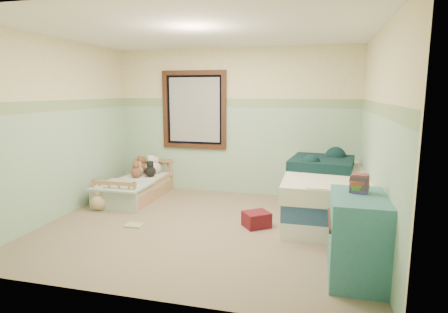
% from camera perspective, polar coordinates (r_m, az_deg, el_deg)
% --- Properties ---
extents(floor, '(4.20, 3.60, 0.02)m').
position_cam_1_polar(floor, '(5.07, -3.23, -10.73)').
color(floor, '#816852').
rests_on(floor, ground).
extents(ceiling, '(4.20, 3.60, 0.02)m').
position_cam_1_polar(ceiling, '(4.80, -3.54, 18.70)').
color(ceiling, white).
rests_on(ceiling, wall_back).
extents(wall_back, '(4.20, 0.04, 2.50)m').
position_cam_1_polar(wall_back, '(6.50, 1.45, 5.26)').
color(wall_back, '#D1C186').
rests_on(wall_back, floor).
extents(wall_front, '(4.20, 0.04, 2.50)m').
position_cam_1_polar(wall_front, '(3.12, -13.42, -0.02)').
color(wall_front, '#D1C186').
rests_on(wall_front, floor).
extents(wall_left, '(0.04, 3.60, 2.50)m').
position_cam_1_polar(wall_left, '(5.77, -23.74, 3.84)').
color(wall_left, '#D1C186').
rests_on(wall_left, floor).
extents(wall_right, '(0.04, 3.60, 2.50)m').
position_cam_1_polar(wall_right, '(4.60, 22.46, 2.61)').
color(wall_right, '#D1C186').
rests_on(wall_right, floor).
extents(wainscot_mint, '(4.20, 0.01, 1.50)m').
position_cam_1_polar(wainscot_mint, '(6.55, 1.40, 0.89)').
color(wainscot_mint, '#8AB891').
rests_on(wainscot_mint, floor).
extents(border_strip, '(4.20, 0.01, 0.15)m').
position_cam_1_polar(border_strip, '(6.47, 1.43, 8.12)').
color(border_strip, '#3A6041').
rests_on(border_strip, wall_back).
extents(window_frame, '(1.16, 0.06, 1.36)m').
position_cam_1_polar(window_frame, '(6.64, -4.57, 7.06)').
color(window_frame, black).
rests_on(window_frame, wall_back).
extents(window_blinds, '(0.92, 0.01, 1.12)m').
position_cam_1_polar(window_blinds, '(6.65, -4.54, 7.07)').
color(window_blinds, '#AEAEAA').
rests_on(window_blinds, window_frame).
extents(toddler_bed_frame, '(0.73, 1.46, 0.19)m').
position_cam_1_polar(toddler_bed_frame, '(6.52, -13.13, -5.31)').
color(toddler_bed_frame, '#9A6538').
rests_on(toddler_bed_frame, floor).
extents(toddler_mattress, '(0.67, 1.40, 0.12)m').
position_cam_1_polar(toddler_mattress, '(6.48, -13.18, -4.00)').
color(toddler_mattress, silver).
rests_on(toddler_mattress, toddler_bed_frame).
extents(patchwork_quilt, '(0.79, 0.73, 0.03)m').
position_cam_1_polar(patchwork_quilt, '(6.08, -15.17, -4.28)').
color(patchwork_quilt, '#6DA0DD').
rests_on(patchwork_quilt, toddler_mattress).
extents(plush_bed_brown, '(0.21, 0.21, 0.21)m').
position_cam_1_polar(plush_bed_brown, '(6.95, -12.44, -1.65)').
color(plush_bed_brown, brown).
rests_on(plush_bed_brown, toddler_mattress).
extents(plush_bed_white, '(0.23, 0.23, 0.23)m').
position_cam_1_polar(plush_bed_white, '(6.86, -10.95, -1.67)').
color(plush_bed_white, white).
rests_on(plush_bed_white, toddler_mattress).
extents(plush_bed_tan, '(0.17, 0.17, 0.17)m').
position_cam_1_polar(plush_bed_tan, '(6.73, -12.89, -2.18)').
color(plush_bed_tan, '#DBBC8C').
rests_on(plush_bed_tan, toddler_mattress).
extents(plush_bed_dark, '(0.19, 0.19, 0.19)m').
position_cam_1_polar(plush_bed_dark, '(6.63, -11.12, -2.24)').
color(plush_bed_dark, black).
rests_on(plush_bed_dark, toddler_mattress).
extents(plush_floor_cream, '(0.24, 0.24, 0.24)m').
position_cam_1_polar(plush_floor_cream, '(6.35, -18.69, -5.76)').
color(plush_floor_cream, beige).
rests_on(plush_floor_cream, floor).
extents(plush_floor_tan, '(0.25, 0.25, 0.25)m').
position_cam_1_polar(plush_floor_tan, '(6.01, -18.39, -6.55)').
color(plush_floor_tan, '#DBBC8C').
rests_on(plush_floor_tan, floor).
extents(twin_bed_frame, '(1.03, 2.06, 0.22)m').
position_cam_1_polar(twin_bed_frame, '(5.59, 14.89, -7.77)').
color(twin_bed_frame, white).
rests_on(twin_bed_frame, floor).
extents(twin_boxspring, '(1.03, 2.06, 0.22)m').
position_cam_1_polar(twin_boxspring, '(5.53, 14.99, -5.60)').
color(twin_boxspring, navy).
rests_on(twin_boxspring, twin_bed_frame).
extents(twin_mattress, '(1.07, 2.10, 0.22)m').
position_cam_1_polar(twin_mattress, '(5.47, 15.09, -3.37)').
color(twin_mattress, '#ECE0C5').
rests_on(twin_mattress, twin_boxspring).
extents(teal_blanket, '(0.98, 1.03, 0.14)m').
position_cam_1_polar(teal_blanket, '(5.73, 14.64, -0.93)').
color(teal_blanket, black).
rests_on(teal_blanket, twin_mattress).
extents(dresser, '(0.51, 0.81, 0.81)m').
position_cam_1_polar(dresser, '(3.85, 19.61, -11.48)').
color(dresser, teal).
rests_on(dresser, floor).
extents(book_stack, '(0.19, 0.16, 0.17)m').
position_cam_1_polar(book_stack, '(3.84, 19.86, -3.95)').
color(book_stack, '#542C29').
rests_on(book_stack, dresser).
extents(red_pillow, '(0.42, 0.42, 0.20)m').
position_cam_1_polar(red_pillow, '(5.05, 4.95, -9.50)').
color(red_pillow, maroon).
rests_on(red_pillow, floor).
extents(floor_book, '(0.24, 0.18, 0.02)m').
position_cam_1_polar(floor_book, '(5.22, -13.50, -10.11)').
color(floor_book, gold).
rests_on(floor_book, floor).
extents(extra_plush_0, '(0.15, 0.15, 0.15)m').
position_cam_1_polar(extra_plush_0, '(6.90, -10.87, -1.91)').
color(extra_plush_0, brown).
rests_on(extra_plush_0, toddler_mattress).
extents(extra_plush_1, '(0.19, 0.19, 0.19)m').
position_cam_1_polar(extra_plush_1, '(6.61, -13.17, -2.36)').
color(extra_plush_1, brown).
rests_on(extra_plush_1, toddler_mattress).
extents(extra_plush_2, '(0.21, 0.21, 0.21)m').
position_cam_1_polar(extra_plush_2, '(6.88, -10.39, -1.70)').
color(extra_plush_2, beige).
rests_on(extra_plush_2, toddler_mattress).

